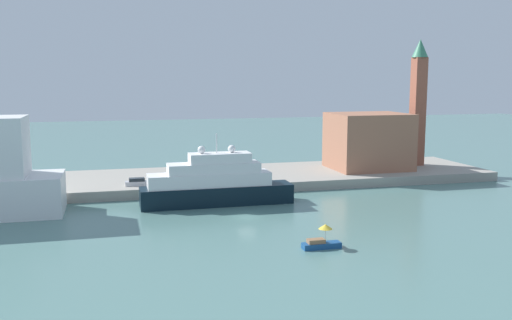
{
  "coord_description": "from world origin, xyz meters",
  "views": [
    {
      "loc": [
        -18.91,
        -77.64,
        20.13
      ],
      "look_at": [
        2.95,
        6.0,
        7.52
      ],
      "focal_mm": 39.39,
      "sensor_mm": 36.0,
      "label": 1
    }
  ],
  "objects_px": {
    "large_yacht": "(215,184)",
    "harbor_building": "(368,141)",
    "parked_car": "(138,182)",
    "person_figure": "(165,181)",
    "small_motorboat": "(321,241)",
    "bell_tower": "(418,98)",
    "mooring_bollard": "(225,182)"
  },
  "relations": [
    {
      "from": "mooring_bollard",
      "to": "large_yacht",
      "type": "bearing_deg",
      "value": -112.57
    },
    {
      "from": "mooring_bollard",
      "to": "bell_tower",
      "type": "bearing_deg",
      "value": 14.59
    },
    {
      "from": "small_motorboat",
      "to": "parked_car",
      "type": "height_order",
      "value": "parked_car"
    },
    {
      "from": "large_yacht",
      "to": "parked_car",
      "type": "height_order",
      "value": "large_yacht"
    },
    {
      "from": "large_yacht",
      "to": "harbor_building",
      "type": "bearing_deg",
      "value": 26.37
    },
    {
      "from": "large_yacht",
      "to": "harbor_building",
      "type": "xyz_separation_m",
      "value": [
        35.12,
        17.41,
        4.08
      ]
    },
    {
      "from": "large_yacht",
      "to": "person_figure",
      "type": "xyz_separation_m",
      "value": [
        -7.07,
        9.28,
        -0.82
      ]
    },
    {
      "from": "person_figure",
      "to": "mooring_bollard",
      "type": "xyz_separation_m",
      "value": [
        10.32,
        -1.48,
        -0.36
      ]
    },
    {
      "from": "person_figure",
      "to": "small_motorboat",
      "type": "bearing_deg",
      "value": -67.02
    },
    {
      "from": "person_figure",
      "to": "parked_car",
      "type": "bearing_deg",
      "value": 163.31
    },
    {
      "from": "large_yacht",
      "to": "mooring_bollard",
      "type": "xyz_separation_m",
      "value": [
        3.24,
        7.8,
        -1.18
      ]
    },
    {
      "from": "large_yacht",
      "to": "parked_car",
      "type": "xyz_separation_m",
      "value": [
        -11.61,
        10.64,
        -1.04
      ]
    },
    {
      "from": "small_motorboat",
      "to": "bell_tower",
      "type": "xyz_separation_m",
      "value": [
        39.19,
        45.55,
        15.03
      ]
    },
    {
      "from": "harbor_building",
      "to": "person_figure",
      "type": "relative_size",
      "value": 8.95
    },
    {
      "from": "large_yacht",
      "to": "bell_tower",
      "type": "height_order",
      "value": "bell_tower"
    },
    {
      "from": "harbor_building",
      "to": "person_figure",
      "type": "distance_m",
      "value": 43.25
    },
    {
      "from": "harbor_building",
      "to": "bell_tower",
      "type": "bearing_deg",
      "value": 8.62
    },
    {
      "from": "large_yacht",
      "to": "mooring_bollard",
      "type": "bearing_deg",
      "value": 67.43
    },
    {
      "from": "parked_car",
      "to": "person_figure",
      "type": "height_order",
      "value": "person_figure"
    },
    {
      "from": "small_motorboat",
      "to": "harbor_building",
      "type": "distance_m",
      "value": 51.85
    },
    {
      "from": "harbor_building",
      "to": "mooring_bollard",
      "type": "relative_size",
      "value": 18.16
    },
    {
      "from": "bell_tower",
      "to": "parked_car",
      "type": "relative_size",
      "value": 5.99
    },
    {
      "from": "small_motorboat",
      "to": "bell_tower",
      "type": "distance_m",
      "value": 61.94
    },
    {
      "from": "harbor_building",
      "to": "person_figure",
      "type": "xyz_separation_m",
      "value": [
        -42.19,
        -8.13,
        -4.89
      ]
    },
    {
      "from": "small_motorboat",
      "to": "bell_tower",
      "type": "height_order",
      "value": "bell_tower"
    },
    {
      "from": "bell_tower",
      "to": "mooring_bollard",
      "type": "distance_m",
      "value": 47.48
    },
    {
      "from": "harbor_building",
      "to": "mooring_bollard",
      "type": "height_order",
      "value": "harbor_building"
    },
    {
      "from": "bell_tower",
      "to": "parked_car",
      "type": "xyz_separation_m",
      "value": [
        -58.82,
        -8.6,
        -13.67
      ]
    },
    {
      "from": "large_yacht",
      "to": "small_motorboat",
      "type": "height_order",
      "value": "large_yacht"
    },
    {
      "from": "bell_tower",
      "to": "person_figure",
      "type": "relative_size",
      "value": 15.71
    },
    {
      "from": "small_motorboat",
      "to": "person_figure",
      "type": "distance_m",
      "value": 38.69
    },
    {
      "from": "mooring_bollard",
      "to": "person_figure",
      "type": "bearing_deg",
      "value": 171.85
    }
  ]
}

